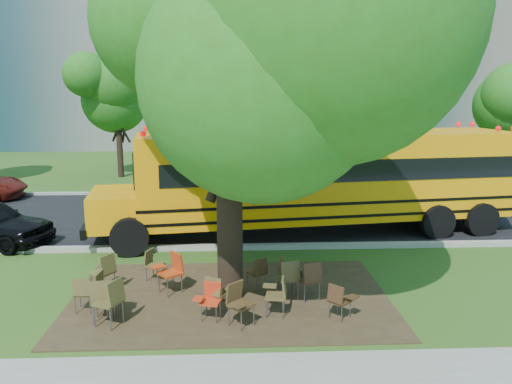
{
  "coord_description": "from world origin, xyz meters",
  "views": [
    {
      "loc": [
        1.1,
        -10.96,
        4.51
      ],
      "look_at": [
        1.73,
        3.01,
        1.7
      ],
      "focal_mm": 35.0,
      "sensor_mm": 36.0,
      "label": 1
    }
  ],
  "objects_px": {
    "main_tree": "(228,63)",
    "chair_4": "(217,291)",
    "chair_6": "(278,292)",
    "school_bus": "(324,175)",
    "chair_8": "(105,269)",
    "chair_13": "(311,276)",
    "chair_14": "(105,289)",
    "chair_7": "(340,298)",
    "chair_9": "(171,269)",
    "chair_11": "(259,270)",
    "chair_0": "(104,295)",
    "chair_12": "(286,272)",
    "chair_10": "(153,262)",
    "chair_2": "(111,297)",
    "chair_5": "(238,300)",
    "chair_1": "(85,291)",
    "chair_15": "(289,275)",
    "chair_3": "(210,297)"
  },
  "relations": [
    {
      "from": "main_tree",
      "to": "chair_4",
      "type": "distance_m",
      "value": 4.64
    },
    {
      "from": "main_tree",
      "to": "chair_6",
      "type": "distance_m",
      "value": 4.75
    },
    {
      "from": "school_bus",
      "to": "chair_8",
      "type": "bearing_deg",
      "value": -148.77
    },
    {
      "from": "chair_13",
      "to": "chair_14",
      "type": "relative_size",
      "value": 0.98
    },
    {
      "from": "chair_13",
      "to": "chair_14",
      "type": "bearing_deg",
      "value": 169.49
    },
    {
      "from": "chair_7",
      "to": "chair_9",
      "type": "relative_size",
      "value": 0.82
    },
    {
      "from": "main_tree",
      "to": "chair_13",
      "type": "relative_size",
      "value": 9.53
    },
    {
      "from": "chair_7",
      "to": "chair_14",
      "type": "height_order",
      "value": "chair_14"
    },
    {
      "from": "chair_4",
      "to": "chair_11",
      "type": "distance_m",
      "value": 1.58
    },
    {
      "from": "chair_0",
      "to": "chair_12",
      "type": "bearing_deg",
      "value": 13.49
    },
    {
      "from": "main_tree",
      "to": "chair_10",
      "type": "xyz_separation_m",
      "value": [
        -1.88,
        1.11,
        -4.6
      ]
    },
    {
      "from": "chair_8",
      "to": "chair_10",
      "type": "distance_m",
      "value": 1.17
    },
    {
      "from": "chair_2",
      "to": "chair_7",
      "type": "height_order",
      "value": "chair_2"
    },
    {
      "from": "chair_5",
      "to": "chair_14",
      "type": "relative_size",
      "value": 0.96
    },
    {
      "from": "chair_11",
      "to": "chair_7",
      "type": "bearing_deg",
      "value": -83.06
    },
    {
      "from": "chair_2",
      "to": "chair_10",
      "type": "xyz_separation_m",
      "value": [
        0.42,
        2.38,
        -0.12
      ]
    },
    {
      "from": "chair_2",
      "to": "chair_9",
      "type": "distance_m",
      "value": 1.88
    },
    {
      "from": "main_tree",
      "to": "chair_12",
      "type": "xyz_separation_m",
      "value": [
        1.27,
        0.21,
        -4.56
      ]
    },
    {
      "from": "chair_4",
      "to": "chair_14",
      "type": "bearing_deg",
      "value": -150.24
    },
    {
      "from": "chair_10",
      "to": "chair_14",
      "type": "height_order",
      "value": "chair_14"
    },
    {
      "from": "main_tree",
      "to": "chair_4",
      "type": "height_order",
      "value": "main_tree"
    },
    {
      "from": "chair_5",
      "to": "chair_2",
      "type": "bearing_deg",
      "value": -47.12
    },
    {
      "from": "chair_1",
      "to": "school_bus",
      "type": "bearing_deg",
      "value": 46.19
    },
    {
      "from": "chair_7",
      "to": "chair_14",
      "type": "xyz_separation_m",
      "value": [
        -4.74,
        0.43,
        0.1
      ]
    },
    {
      "from": "chair_12",
      "to": "chair_15",
      "type": "xyz_separation_m",
      "value": [
        0.03,
        -0.36,
        0.05
      ]
    },
    {
      "from": "chair_3",
      "to": "chair_11",
      "type": "bearing_deg",
      "value": -110.09
    },
    {
      "from": "chair_3",
      "to": "chair_6",
      "type": "distance_m",
      "value": 1.37
    },
    {
      "from": "chair_5",
      "to": "chair_13",
      "type": "distance_m",
      "value": 1.97
    },
    {
      "from": "chair_11",
      "to": "chair_13",
      "type": "height_order",
      "value": "chair_13"
    },
    {
      "from": "chair_6",
      "to": "chair_10",
      "type": "height_order",
      "value": "chair_6"
    },
    {
      "from": "chair_13",
      "to": "chair_3",
      "type": "bearing_deg",
      "value": -176.8
    },
    {
      "from": "chair_13",
      "to": "chair_15",
      "type": "height_order",
      "value": "chair_15"
    },
    {
      "from": "chair_10",
      "to": "chair_11",
      "type": "xyz_separation_m",
      "value": [
        2.54,
        -0.65,
        -0.0
      ]
    },
    {
      "from": "chair_5",
      "to": "chair_6",
      "type": "xyz_separation_m",
      "value": [
        0.81,
        0.43,
        -0.02
      ]
    },
    {
      "from": "school_bus",
      "to": "chair_5",
      "type": "relative_size",
      "value": 15.31
    },
    {
      "from": "main_tree",
      "to": "school_bus",
      "type": "bearing_deg",
      "value": 60.09
    },
    {
      "from": "chair_1",
      "to": "chair_15",
      "type": "relative_size",
      "value": 0.84
    },
    {
      "from": "chair_10",
      "to": "chair_15",
      "type": "height_order",
      "value": "chair_15"
    },
    {
      "from": "chair_9",
      "to": "main_tree",
      "type": "bearing_deg",
      "value": -143.15
    },
    {
      "from": "chair_8",
      "to": "chair_15",
      "type": "xyz_separation_m",
      "value": [
        4.14,
        -0.6,
        0.01
      ]
    },
    {
      "from": "chair_8",
      "to": "chair_5",
      "type": "bearing_deg",
      "value": -88.89
    },
    {
      "from": "chair_15",
      "to": "chair_1",
      "type": "bearing_deg",
      "value": 171.19
    },
    {
      "from": "chair_5",
      "to": "chair_7",
      "type": "distance_m",
      "value": 2.03
    },
    {
      "from": "chair_9",
      "to": "chair_13",
      "type": "bearing_deg",
      "value": -139.23
    },
    {
      "from": "main_tree",
      "to": "chair_9",
      "type": "height_order",
      "value": "main_tree"
    },
    {
      "from": "chair_6",
      "to": "chair_15",
      "type": "bearing_deg",
      "value": -12.22
    },
    {
      "from": "chair_10",
      "to": "chair_4",
      "type": "bearing_deg",
      "value": 61.97
    },
    {
      "from": "chair_11",
      "to": "chair_14",
      "type": "bearing_deg",
      "value": 165.97
    },
    {
      "from": "school_bus",
      "to": "chair_6",
      "type": "bearing_deg",
      "value": -116.04
    },
    {
      "from": "chair_0",
      "to": "chair_8",
      "type": "distance_m",
      "value": 1.53
    }
  ]
}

